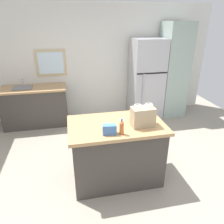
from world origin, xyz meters
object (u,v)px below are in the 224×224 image
Objects in this scene: kitchen_island at (116,151)px; bottle at (122,127)px; shopping_bag at (143,117)px; ear_defenders at (141,113)px; tall_cabinet at (173,71)px; small_box at (109,129)px; refrigerator at (146,79)px.

bottle reaches higher than kitchen_island.
ear_defenders is at bearing 74.70° from shopping_bag.
tall_cabinet is 12.72× the size of small_box.
ear_defenders is at bearing -112.72° from refrigerator.
refrigerator is 2.73m from small_box.
ear_defenders reaches higher than kitchen_island.
small_box is 0.82× the size of bottle.
refrigerator is 8.81× the size of bottle.
tall_cabinet reaches higher than refrigerator.
refrigerator reaches higher than bottle.
tall_cabinet is 2.72m from shopping_bag.
shopping_bag is 1.48× the size of bottle.
kitchen_island is at bearing -120.02° from refrigerator.
kitchen_island is 0.62m from bottle.
tall_cabinet is at bearing 51.73° from bottle.
ear_defenders is (0.43, 0.51, -0.07)m from bottle.
bottle is (-0.00, -0.29, 0.55)m from kitchen_island.
kitchen_island is 0.60× the size of tall_cabinet.
small_box is at bearing -164.38° from shopping_bag.
shopping_bag reaches higher than kitchen_island.
small_box is 0.16m from bottle.
kitchen_island is 0.69m from shopping_bag.
kitchen_island is 2.91m from tall_cabinet.
shopping_bag is at bearing -124.98° from tall_cabinet.
small_box is at bearing -130.82° from tall_cabinet.
tall_cabinet is 7.08× the size of shopping_bag.
bottle is at bearing -152.76° from shopping_bag.
bottle is at bearing -14.19° from small_box.
shopping_bag is at bearing -105.30° from ear_defenders.
kitchen_island is 0.71× the size of refrigerator.
bottle is at bearing -90.20° from kitchen_island.
small_box is at bearing -140.39° from ear_defenders.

